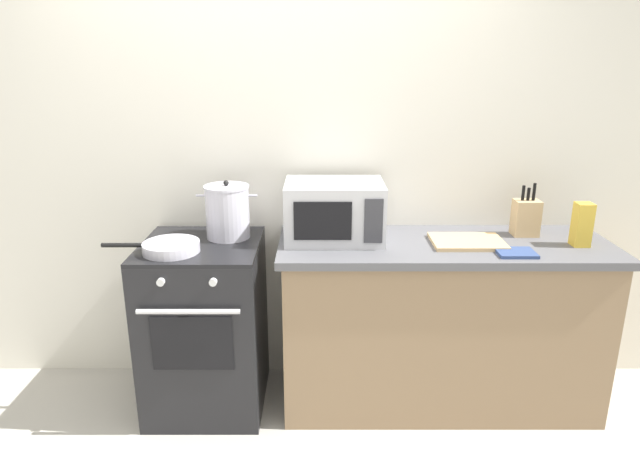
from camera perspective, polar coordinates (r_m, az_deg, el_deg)
back_wall at (r=3.08m, az=1.02°, el=6.51°), size 4.40×0.10×2.50m
lower_cabinet_right at (r=3.08m, az=12.43°, el=-9.90°), size 1.64×0.56×0.88m
countertop_right at (r=2.90m, az=13.01°, el=-1.79°), size 1.70×0.60×0.04m
stove at (r=3.04m, az=-11.48°, el=-9.73°), size 0.60×0.64×0.92m
stock_pot at (r=2.90m, az=-9.25°, el=1.75°), size 0.32×0.23×0.30m
frying_pan at (r=2.77m, az=-14.94°, el=-1.84°), size 0.47×0.27×0.05m
microwave at (r=2.83m, az=1.74°, el=1.82°), size 0.50×0.37×0.30m
cutting_board at (r=2.90m, az=15.21°, el=-1.34°), size 0.36×0.26×0.02m
knife_block at (r=3.10m, az=20.72°, el=1.06°), size 0.13×0.10×0.28m
pasta_box at (r=3.03m, az=25.67°, el=0.34°), size 0.08×0.08×0.22m
oven_mitt at (r=2.81m, az=19.81°, el=-2.40°), size 0.18×0.14×0.02m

